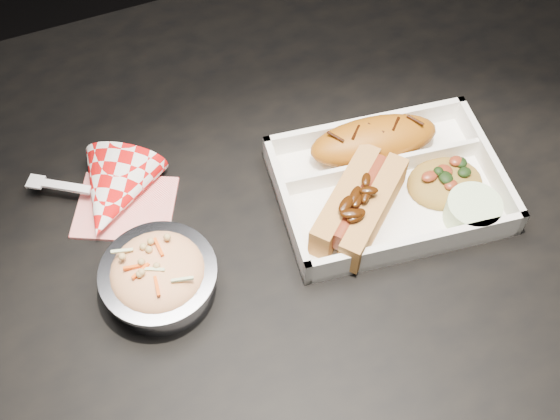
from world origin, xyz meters
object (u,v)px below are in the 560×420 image
(food_tray, at_px, (388,188))
(foil_coleslaw_cup, at_px, (159,276))
(hotdog, at_px, (360,204))
(fried_pastry, at_px, (374,140))
(napkin_fork, at_px, (112,196))
(dining_table, at_px, (283,248))

(food_tray, distance_m, foil_coleslaw_cup, 0.28)
(food_tray, height_order, foil_coleslaw_cup, foil_coleslaw_cup)
(hotdog, bearing_deg, foil_coleslaw_cup, 140.02)
(fried_pastry, relative_size, napkin_fork, 0.92)
(food_tray, height_order, fried_pastry, fried_pastry)
(napkin_fork, bearing_deg, food_tray, 13.53)
(dining_table, distance_m, foil_coleslaw_cup, 0.21)
(dining_table, height_order, fried_pastry, fried_pastry)
(fried_pastry, bearing_deg, foil_coleslaw_cup, -164.69)
(fried_pastry, distance_m, hotdog, 0.09)
(napkin_fork, bearing_deg, foil_coleslaw_cup, -48.80)
(dining_table, xyz_separation_m, foil_coleslaw_cup, (-0.16, -0.05, 0.12))
(food_tray, relative_size, fried_pastry, 1.77)
(dining_table, bearing_deg, napkin_fork, 156.44)
(hotdog, distance_m, napkin_fork, 0.28)
(food_tray, bearing_deg, dining_table, 174.78)
(food_tray, distance_m, napkin_fork, 0.31)
(hotdog, height_order, napkin_fork, napkin_fork)
(fried_pastry, xyz_separation_m, hotdog, (-0.06, -0.08, 0.00))
(napkin_fork, bearing_deg, fried_pastry, 23.69)
(fried_pastry, relative_size, hotdog, 1.08)
(napkin_fork, bearing_deg, hotdog, 6.15)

